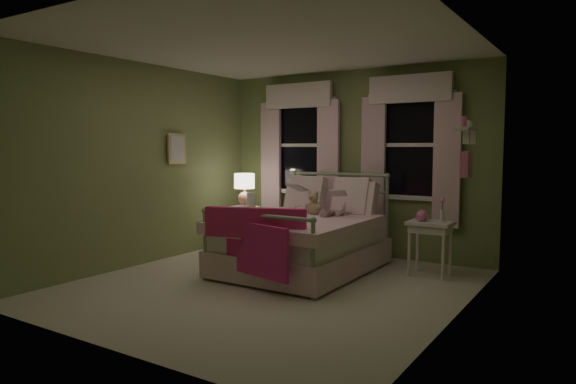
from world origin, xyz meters
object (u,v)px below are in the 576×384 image
Objects in this scene: teddy_bear at (314,205)px; child_left at (302,189)px; table_lamp at (244,186)px; nightstand_right at (430,230)px; bed at (303,240)px; nightstand_left at (245,222)px; child_right at (339,194)px.

child_left is at bearing 150.50° from teddy_bear.
nightstand_right is (2.75, -0.01, -0.40)m from table_lamp.
bed is 1.58m from table_lamp.
child_left is at bearing -8.59° from table_lamp.
teddy_bear is 1.46m from nightstand_right.
child_right is at bearing -5.67° from nightstand_left.
bed reaches higher than nightstand_left.
child_right is 1.52× the size of table_lamp.
nightstand_right is (1.12, 0.16, -0.37)m from child_right.
nightstand_left is (-1.35, 0.58, 0.03)m from bed.
teddy_bear is at bearing 42.71° from child_right.
child_left is 1.72× the size of table_lamp.
nightstand_left is at bearing 7.55° from child_right.
table_lamp is at bearing 0.00° from nightstand_left.
bed is 0.49m from teddy_bear.
child_right is 1.11× the size of nightstand_right.
bed reaches higher than teddy_bear.
bed is 1.47m from nightstand_left.
child_left is 1.24× the size of nightstand_left.
bed is at bearing 69.61° from child_right.
bed is 0.74m from child_right.
nightstand_left is (-1.35, 0.32, -0.37)m from teddy_bear.
child_right is at bearing -178.63° from child_left.
teddy_bear is at bearing -167.34° from nightstand_right.
bed reaches higher than nightstand_right.
child_left reaches higher than child_right.
child_left is 0.56m from child_right.
teddy_bear is 0.48× the size of nightstand_left.
teddy_bear is at bearing 90.00° from bed.
nightstand_left is at bearing 179.88° from nightstand_right.
child_left is at bearing 13.21° from child_right.
child_right is at bearing 56.40° from bed.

